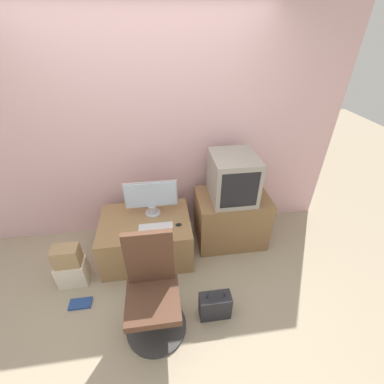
# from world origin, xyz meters

# --- Properties ---
(ground_plane) EXTENTS (12.00, 12.00, 0.00)m
(ground_plane) POSITION_xyz_m (0.00, 0.00, 0.00)
(ground_plane) COLOR tan
(wall_back) EXTENTS (4.40, 0.05, 2.60)m
(wall_back) POSITION_xyz_m (0.00, 1.32, 1.30)
(wall_back) COLOR beige
(wall_back) RESTS_ON ground_plane
(desk) EXTENTS (0.99, 0.72, 0.51)m
(desk) POSITION_xyz_m (-0.12, 0.80, 0.25)
(desk) COLOR #937047
(desk) RESTS_ON ground_plane
(side_stand) EXTENTS (0.82, 0.56, 0.65)m
(side_stand) POSITION_xyz_m (0.90, 0.91, 0.32)
(side_stand) COLOR olive
(side_stand) RESTS_ON ground_plane
(main_monitor) EXTENTS (0.57, 0.17, 0.42)m
(main_monitor) POSITION_xyz_m (-0.03, 0.91, 0.73)
(main_monitor) COLOR #B2B2B7
(main_monitor) RESTS_ON desk
(keyboard) EXTENTS (0.36, 0.11, 0.01)m
(keyboard) POSITION_xyz_m (0.00, 0.67, 0.51)
(keyboard) COLOR silver
(keyboard) RESTS_ON desk
(mouse) EXTENTS (0.07, 0.04, 0.03)m
(mouse) POSITION_xyz_m (0.24, 0.66, 0.52)
(mouse) COLOR black
(mouse) RESTS_ON desk
(crt_tv) EXTENTS (0.48, 0.53, 0.52)m
(crt_tv) POSITION_xyz_m (0.87, 0.90, 0.91)
(crt_tv) COLOR gray
(crt_tv) RESTS_ON side_stand
(office_chair) EXTENTS (0.54, 0.54, 0.98)m
(office_chair) POSITION_xyz_m (-0.05, -0.06, 0.40)
(office_chair) COLOR #333333
(office_chair) RESTS_ON ground_plane
(cardboard_box_lower) EXTENTS (0.29, 0.20, 0.28)m
(cardboard_box_lower) POSITION_xyz_m (-0.90, 0.50, 0.14)
(cardboard_box_lower) COLOR beige
(cardboard_box_lower) RESTS_ON ground_plane
(cardboard_box_upper) EXTENTS (0.25, 0.16, 0.21)m
(cardboard_box_upper) POSITION_xyz_m (-0.90, 0.50, 0.38)
(cardboard_box_upper) COLOR #A3845B
(cardboard_box_upper) RESTS_ON cardboard_box_lower
(handbag) EXTENTS (0.29, 0.14, 0.37)m
(handbag) POSITION_xyz_m (0.50, -0.07, 0.14)
(handbag) COLOR #232328
(handbag) RESTS_ON ground_plane
(book) EXTENTS (0.21, 0.12, 0.02)m
(book) POSITION_xyz_m (-0.79, 0.21, 0.01)
(book) COLOR navy
(book) RESTS_ON ground_plane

